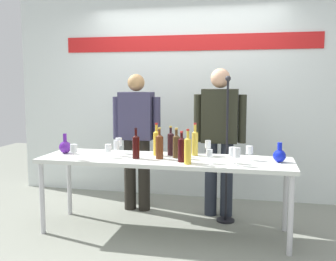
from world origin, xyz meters
name	(u,v)px	position (x,y,z in m)	size (l,w,h in m)	color
ground_plane	(165,232)	(0.00, 0.00, 0.00)	(10.00, 10.00, 0.00)	gray
back_wall	(188,84)	(0.00, 1.37, 1.50)	(4.75, 0.11, 3.00)	silver
display_table	(165,164)	(0.00, 0.00, 0.71)	(2.52, 0.70, 0.77)	silver
decanter_blue_left	(65,147)	(-1.10, 0.04, 0.84)	(0.13, 0.13, 0.21)	#521C8A
decanter_blue_right	(279,155)	(1.11, 0.04, 0.84)	(0.12, 0.12, 0.19)	#1020C0
presenter_left	(137,134)	(-0.49, 0.64, 0.92)	(0.58, 0.22, 1.62)	black
presenter_right	(219,133)	(0.49, 0.64, 0.96)	(0.59, 0.22, 1.68)	#252A36
wine_bottle_0	(188,150)	(0.27, -0.24, 0.91)	(0.07, 0.07, 0.33)	gold
wine_bottle_1	(136,146)	(-0.27, -0.08, 0.90)	(0.07, 0.07, 0.31)	black
wine_bottle_2	(159,146)	(-0.04, -0.04, 0.90)	(0.08, 0.08, 0.31)	#522510
wine_bottle_3	(171,143)	(0.03, 0.16, 0.90)	(0.07, 0.07, 0.31)	black
wine_bottle_4	(156,142)	(-0.12, 0.13, 0.91)	(0.07, 0.07, 0.34)	gold
wine_bottle_5	(176,145)	(0.11, 0.04, 0.90)	(0.07, 0.07, 0.30)	#422D15
wine_bottle_6	(182,148)	(0.20, -0.15, 0.90)	(0.07, 0.07, 0.30)	black
wine_bottle_7	(195,142)	(0.27, 0.21, 0.91)	(0.06, 0.06, 0.34)	gold
wine_glass_left_0	(108,148)	(-0.56, -0.09, 0.87)	(0.07, 0.07, 0.14)	white
wine_glass_left_1	(74,149)	(-0.85, -0.27, 0.88)	(0.07, 0.07, 0.15)	white
wine_glass_left_2	(116,145)	(-0.52, 0.02, 0.88)	(0.06, 0.06, 0.16)	white
wine_glass_left_3	(119,142)	(-0.54, 0.16, 0.89)	(0.07, 0.07, 0.17)	white
wine_glass_right_0	(249,150)	(0.83, 0.07, 0.87)	(0.07, 0.07, 0.14)	white
wine_glass_right_1	(232,152)	(0.68, -0.11, 0.88)	(0.07, 0.07, 0.15)	white
wine_glass_right_2	(208,145)	(0.40, 0.24, 0.88)	(0.06, 0.06, 0.16)	white
wine_glass_right_3	(237,153)	(0.72, -0.22, 0.89)	(0.06, 0.06, 0.17)	white
wine_glass_right_4	(209,153)	(0.46, -0.16, 0.86)	(0.06, 0.06, 0.13)	white
microphone_stand	(226,173)	(0.58, 0.45, 0.54)	(0.20, 0.20, 1.60)	black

